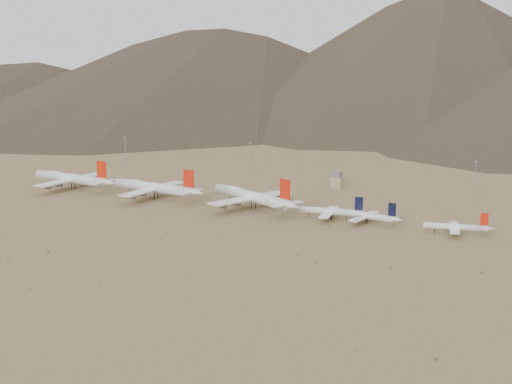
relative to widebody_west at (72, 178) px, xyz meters
The scene contains 13 objects.
ground 135.42m from the widebody_west, ahead, with size 3000.00×3000.00×0.00m, color #97814E.
widebody_west is the anchor object (origin of this frame).
widebody_centre 72.04m from the widebody_west, ahead, with size 75.78×58.17×22.49m.
widebody_east 144.99m from the widebody_west, ahead, with size 76.14×60.81×23.68m.
narrowbody_a 199.37m from the widebody_west, ahead, with size 44.11×32.32×14.72m.
narrowbody_b 221.24m from the widebody_west, ahead, with size 42.99×31.04×14.20m.
narrowbody_c 273.06m from the widebody_west, ahead, with size 37.50×27.77×12.70m.
control_tower 191.44m from the widebody_west, 31.27° to the left, with size 8.00×8.00×12.00m.
mast_far_west 97.25m from the widebody_west, 106.87° to the left, with size 2.00×0.60×25.70m.
mast_west 142.09m from the widebody_west, 55.61° to the left, with size 2.00×0.60×25.70m.
mast_centre 184.55m from the widebody_west, 29.90° to the left, with size 2.00×0.60×25.70m.
mast_east 281.81m from the widebody_west, 23.30° to the left, with size 2.00×0.60×25.70m.
desert_scrub 153.44m from the widebody_west, 40.95° to the right, with size 438.30×179.49×0.90m.
Camera 1 is at (231.33, -349.50, 102.43)m, focal length 50.00 mm.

